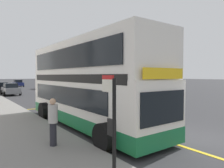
{
  "coord_description": "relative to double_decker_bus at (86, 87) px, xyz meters",
  "views": [
    {
      "loc": [
        -7.75,
        -4.46,
        2.66
      ],
      "look_at": [
        -0.3,
        5.73,
        2.12
      ],
      "focal_mm": 32.72,
      "sensor_mm": 36.0,
      "label": 1
    }
  ],
  "objects": [
    {
      "name": "parked_car_black_across",
      "position": [
        -0.6,
        25.46,
        -1.26
      ],
      "size": [
        2.09,
        4.2,
        1.62
      ],
      "rotation": [
        0.0,
        0.0,
        0.05
      ],
      "color": "black",
      "rests_on": "ground"
    },
    {
      "name": "double_decker_bus",
      "position": [
        0.0,
        0.0,
        0.0
      ],
      "size": [
        3.16,
        10.42,
        4.4
      ],
      "color": "white",
      "rests_on": "ground"
    },
    {
      "name": "parked_car_maroon_kerbside",
      "position": [
        7.18,
        30.08,
        -1.26
      ],
      "size": [
        2.09,
        4.2,
        1.62
      ],
      "rotation": [
        0.0,
        0.0,
        3.18
      ],
      "color": "maroon",
      "rests_on": "ground"
    },
    {
      "name": "bus_bay_markings",
      "position": [
        -0.1,
        0.04,
        -2.06
      ],
      "size": [
        2.89,
        14.11,
        0.01
      ],
      "color": "gold",
      "rests_on": "ground"
    },
    {
      "name": "parked_car_grey_ahead",
      "position": [
        -0.2,
        20.54,
        -1.26
      ],
      "size": [
        2.09,
        4.2,
        1.62
      ],
      "rotation": [
        0.0,
        0.0,
        3.15
      ],
      "color": "slate",
      "rests_on": "ground"
    },
    {
      "name": "bus_stop_sign",
      "position": [
        -2.52,
        -5.77,
        -0.42
      ],
      "size": [
        0.09,
        0.51,
        2.52
      ],
      "color": "black",
      "rests_on": "pavement_near"
    },
    {
      "name": "ground_plane",
      "position": [
        2.46,
        26.9,
        -2.06
      ],
      "size": [
        260.0,
        260.0,
        0.0
      ],
      "primitive_type": "plane",
      "color": "#333335"
    },
    {
      "name": "pedestrian_waiting_near_sign",
      "position": [
        -2.74,
        -2.5,
        -1.0
      ],
      "size": [
        0.34,
        0.34,
        1.7
      ],
      "color": "#26262D",
      "rests_on": "pavement_near"
    },
    {
      "name": "parked_car_navy_far",
      "position": [
        5.07,
        42.08,
        -1.26
      ],
      "size": [
        2.09,
        4.2,
        1.62
      ],
      "rotation": [
        0.0,
        0.0,
        0.01
      ],
      "color": "navy",
      "rests_on": "ground"
    }
  ]
}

